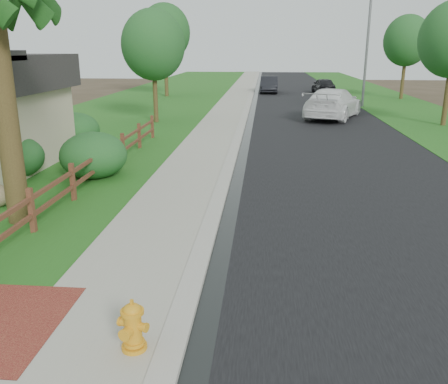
# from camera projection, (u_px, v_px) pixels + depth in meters

# --- Properties ---
(ground) EXTENTS (120.00, 120.00, 0.00)m
(ground) POSITION_uv_depth(u_px,v_px,m) (163.00, 303.00, 7.97)
(ground) COLOR #382F1E
(road) EXTENTS (8.00, 90.00, 0.02)m
(road) POSITION_uv_depth(u_px,v_px,m) (299.00, 97.00, 40.96)
(road) COLOR black
(road) RESTS_ON ground
(curb) EXTENTS (0.40, 90.00, 0.12)m
(curb) POSITION_uv_depth(u_px,v_px,m) (251.00, 96.00, 41.28)
(curb) COLOR #9C998E
(curb) RESTS_ON ground
(wet_gutter) EXTENTS (0.50, 90.00, 0.00)m
(wet_gutter) POSITION_uv_depth(u_px,v_px,m) (255.00, 97.00, 41.27)
(wet_gutter) COLOR black
(wet_gutter) RESTS_ON road
(sidewalk) EXTENTS (2.20, 90.00, 0.10)m
(sidewalk) POSITION_uv_depth(u_px,v_px,m) (236.00, 96.00, 41.39)
(sidewalk) COLOR #9A9886
(sidewalk) RESTS_ON ground
(grass_strip) EXTENTS (1.60, 90.00, 0.06)m
(grass_strip) POSITION_uv_depth(u_px,v_px,m) (214.00, 97.00, 41.55)
(grass_strip) COLOR #235217
(grass_strip) RESTS_ON ground
(lawn_near) EXTENTS (9.00, 90.00, 0.04)m
(lawn_near) POSITION_uv_depth(u_px,v_px,m) (156.00, 96.00, 41.97)
(lawn_near) COLOR #235217
(lawn_near) RESTS_ON ground
(verge_far) EXTENTS (6.00, 90.00, 0.04)m
(verge_far) POSITION_uv_depth(u_px,v_px,m) (381.00, 98.00, 40.40)
(verge_far) COLOR #235217
(verge_far) RESTS_ON ground
(brick_patch) EXTENTS (1.60, 2.40, 0.11)m
(brick_patch) POSITION_uv_depth(u_px,v_px,m) (6.00, 327.00, 7.18)
(brick_patch) COLOR maroon
(brick_patch) RESTS_ON ground
(ranch_fence) EXTENTS (0.12, 16.92, 1.10)m
(ranch_fence) POSITION_uv_depth(u_px,v_px,m) (88.00, 170.00, 14.18)
(ranch_fence) COLOR #492818
(ranch_fence) RESTS_ON ground
(fire_hydrant) EXTENTS (0.50, 0.41, 0.76)m
(fire_hydrant) POSITION_uv_depth(u_px,v_px,m) (133.00, 327.00, 6.49)
(fire_hydrant) COLOR orange
(fire_hydrant) RESTS_ON sidewalk
(white_suv) EXTENTS (4.53, 6.64, 1.78)m
(white_suv) POSITION_uv_depth(u_px,v_px,m) (333.00, 103.00, 28.60)
(white_suv) COLOR white
(white_suv) RESTS_ON road
(dark_car_mid) EXTENTS (1.98, 4.32, 1.44)m
(dark_car_mid) POSITION_uv_depth(u_px,v_px,m) (324.00, 86.00, 44.38)
(dark_car_mid) COLOR black
(dark_car_mid) RESTS_ON road
(dark_car_far) EXTENTS (1.66, 4.62, 1.52)m
(dark_car_far) POSITION_uv_depth(u_px,v_px,m) (269.00, 85.00, 45.09)
(dark_car_far) COLOR black
(dark_car_far) RESTS_ON road
(streetlight) EXTENTS (2.07, 0.25, 8.96)m
(streetlight) POSITION_uv_depth(u_px,v_px,m) (366.00, 34.00, 33.00)
(streetlight) COLOR slate
(streetlight) RESTS_ON ground
(shrub_b) EXTENTS (2.81, 2.81, 1.52)m
(shrub_b) POSITION_uv_depth(u_px,v_px,m) (93.00, 155.00, 15.44)
(shrub_b) COLOR #1C4F24
(shrub_b) RESTS_ON ground
(shrub_c) EXTENTS (2.56, 2.56, 1.40)m
(shrub_c) POSITION_uv_depth(u_px,v_px,m) (14.00, 157.00, 15.44)
(shrub_c) COLOR #1C4F24
(shrub_c) RESTS_ON ground
(shrub_d) EXTENTS (2.64, 2.64, 1.50)m
(shrub_d) POSITION_uv_depth(u_px,v_px,m) (74.00, 130.00, 20.25)
(shrub_d) COLOR #1C4F24
(shrub_d) RESTS_ON ground
(tree_near_left) EXTENTS (3.50, 3.50, 6.20)m
(tree_near_left) POSITION_uv_depth(u_px,v_px,m) (153.00, 45.00, 25.99)
(tree_near_left) COLOR #352815
(tree_near_left) RESTS_ON ground
(tree_mid_left) EXTENTS (4.35, 4.35, 7.79)m
(tree_mid_left) POSITION_uv_depth(u_px,v_px,m) (165.00, 32.00, 40.26)
(tree_mid_left) COLOR #352815
(tree_mid_left) RESTS_ON ground
(tree_mid_right) EXTENTS (3.71, 3.71, 6.73)m
(tree_mid_right) POSITION_uv_depth(u_px,v_px,m) (407.00, 41.00, 38.34)
(tree_mid_right) COLOR #352815
(tree_mid_right) RESTS_ON ground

